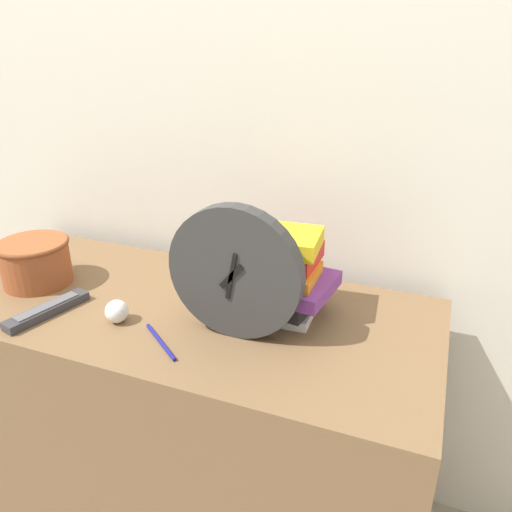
# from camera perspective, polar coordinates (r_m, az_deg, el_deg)

# --- Properties ---
(wall_back) EXTENTS (6.00, 0.04, 2.40)m
(wall_back) POSITION_cam_1_polar(r_m,az_deg,el_deg) (1.35, -3.88, 19.93)
(wall_back) COLOR silver
(wall_back) RESTS_ON ground_plane
(desk) EXTENTS (1.25, 0.53, 0.71)m
(desk) POSITION_cam_1_polar(r_m,az_deg,el_deg) (1.41, -8.92, -18.12)
(desk) COLOR brown
(desk) RESTS_ON ground_plane
(desk_clock) EXTENTS (0.29, 0.04, 0.29)m
(desk_clock) POSITION_cam_1_polar(r_m,az_deg,el_deg) (1.00, -2.44, -1.96)
(desk_clock) COLOR #333333
(desk_clock) RESTS_ON desk
(book_stack) EXTENTS (0.26, 0.20, 0.19)m
(book_stack) POSITION_cam_1_polar(r_m,az_deg,el_deg) (1.12, 2.13, -1.89)
(book_stack) COLOR white
(book_stack) RESTS_ON desk
(basket) EXTENTS (0.18, 0.18, 0.11)m
(basket) POSITION_cam_1_polar(r_m,az_deg,el_deg) (1.37, -23.93, -0.45)
(basket) COLOR #994C28
(basket) RESTS_ON desk
(tv_remote) EXTENTS (0.09, 0.20, 0.02)m
(tv_remote) POSITION_cam_1_polar(r_m,az_deg,el_deg) (1.23, -22.75, -5.72)
(tv_remote) COLOR #333338
(tv_remote) RESTS_ON desk
(crumpled_paper_ball) EXTENTS (0.05, 0.05, 0.05)m
(crumpled_paper_ball) POSITION_cam_1_polar(r_m,az_deg,el_deg) (1.14, -15.62, -6.11)
(crumpled_paper_ball) COLOR white
(crumpled_paper_ball) RESTS_ON desk
(pen) EXTENTS (0.12, 0.10, 0.01)m
(pen) POSITION_cam_1_polar(r_m,az_deg,el_deg) (1.06, -10.84, -9.59)
(pen) COLOR navy
(pen) RESTS_ON desk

